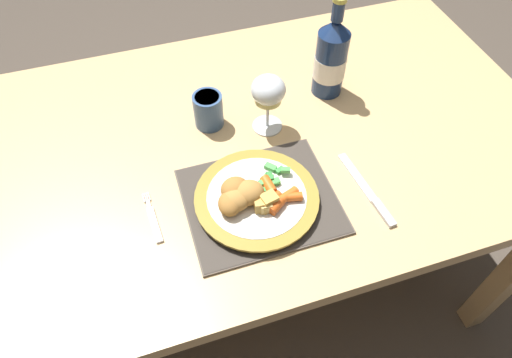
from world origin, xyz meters
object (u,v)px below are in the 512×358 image
object	(u,v)px
bottle	(331,58)
dining_table	(226,166)
wine_glass	(268,93)
drinking_cup	(208,110)
fork	(154,221)
table_knife	(370,195)
dinner_plate	(257,198)

from	to	relation	value
bottle	dining_table	bearing A→B (deg)	-161.54
wine_glass	drinking_cup	size ratio (longest dim) A/B	1.73
fork	bottle	bearing A→B (deg)	28.13
table_knife	wine_glass	size ratio (longest dim) A/B	1.43
dinner_plate	dining_table	bearing A→B (deg)	95.75
drinking_cup	table_knife	bearing A→B (deg)	-49.30
bottle	wine_glass	bearing A→B (deg)	-157.28
fork	drinking_cup	size ratio (longest dim) A/B	1.52
fork	dinner_plate	bearing A→B (deg)	-5.66
fork	bottle	distance (m)	0.56
dining_table	fork	distance (m)	0.27
dinner_plate	fork	world-z (taller)	dinner_plate
dinner_plate	table_knife	xyz separation A→B (m)	(0.23, -0.06, -0.01)
dinner_plate	fork	size ratio (longest dim) A/B	2.00
dinner_plate	drinking_cup	size ratio (longest dim) A/B	3.04
table_knife	wine_glass	xyz separation A→B (m)	(-0.14, 0.26, 0.10)
table_knife	bottle	xyz separation A→B (m)	(0.04, 0.34, 0.10)
dinner_plate	bottle	bearing A→B (deg)	45.51
wine_glass	fork	bearing A→B (deg)	-148.83
table_knife	bottle	size ratio (longest dim) A/B	0.81
wine_glass	bottle	xyz separation A→B (m)	(0.19, 0.08, -0.01)
dining_table	drinking_cup	bearing A→B (deg)	102.73
wine_glass	drinking_cup	xyz separation A→B (m)	(-0.13, 0.05, -0.06)
wine_glass	bottle	world-z (taller)	bottle
bottle	drinking_cup	world-z (taller)	bottle
dining_table	dinner_plate	size ratio (longest dim) A/B	6.08
wine_glass	table_knife	bearing A→B (deg)	-61.62
table_knife	wine_glass	distance (m)	0.31
dining_table	drinking_cup	xyz separation A→B (m)	(-0.02, 0.07, 0.13)
dining_table	dinner_plate	distance (m)	0.21
dinner_plate	bottle	xyz separation A→B (m)	(0.28, 0.28, 0.08)
fork	wine_glass	world-z (taller)	wine_glass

